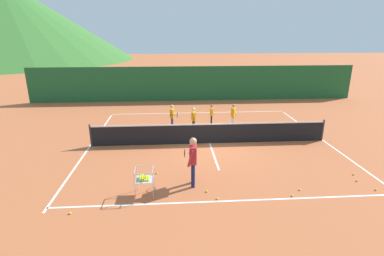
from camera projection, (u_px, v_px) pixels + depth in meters
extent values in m
plane|color=#BC6038|center=(210.00, 143.00, 14.04)|extent=(120.00, 120.00, 0.00)
cube|color=white|center=(230.00, 201.00, 9.25)|extent=(11.12, 0.08, 0.01)
cube|color=white|center=(199.00, 113.00, 19.33)|extent=(11.12, 0.08, 0.01)
cube|color=white|center=(90.00, 146.00, 13.67)|extent=(0.08, 10.62, 0.01)
cube|color=white|center=(323.00, 140.00, 14.41)|extent=(0.08, 10.62, 0.01)
cube|color=white|center=(210.00, 143.00, 14.04)|extent=(0.08, 5.78, 0.01)
cylinder|color=#333338|center=(91.00, 136.00, 13.51)|extent=(0.08, 0.08, 1.05)
cylinder|color=#333338|center=(323.00, 130.00, 14.24)|extent=(0.08, 0.08, 1.05)
cube|color=black|center=(210.00, 134.00, 13.90)|extent=(10.88, 0.02, 0.92)
cube|color=white|center=(210.00, 124.00, 13.75)|extent=(10.88, 0.03, 0.06)
cylinder|color=#191E4C|center=(193.00, 176.00, 9.95)|extent=(0.13, 0.13, 0.85)
cylinder|color=#191E4C|center=(193.00, 171.00, 10.26)|extent=(0.13, 0.13, 0.85)
cube|color=#B2262D|center=(193.00, 154.00, 9.88)|extent=(0.29, 0.53, 0.60)
sphere|color=#DBAD84|center=(193.00, 141.00, 9.74)|extent=(0.24, 0.24, 0.24)
cylinder|color=#B2262D|center=(191.00, 158.00, 9.61)|extent=(0.24, 0.11, 0.59)
cylinder|color=#B2262D|center=(192.00, 152.00, 10.17)|extent=(0.18, 0.11, 0.59)
torus|color=#262628|center=(185.00, 153.00, 10.19)|extent=(0.05, 0.29, 0.29)
cylinder|color=black|center=(192.00, 153.00, 10.19)|extent=(0.22, 0.05, 0.03)
cylinder|color=navy|center=(172.00, 123.00, 16.06)|extent=(0.10, 0.10, 0.67)
cylinder|color=navy|center=(172.00, 124.00, 15.81)|extent=(0.10, 0.10, 0.67)
cube|color=orange|center=(172.00, 113.00, 15.76)|extent=(0.22, 0.42, 0.47)
sphere|color=#DBAD84|center=(172.00, 107.00, 15.64)|extent=(0.19, 0.19, 0.19)
cylinder|color=orange|center=(173.00, 112.00, 15.98)|extent=(0.19, 0.09, 0.46)
cylinder|color=orange|center=(172.00, 115.00, 15.55)|extent=(0.15, 0.08, 0.46)
torus|color=#262628|center=(177.00, 115.00, 15.54)|extent=(0.05, 0.29, 0.29)
cylinder|color=black|center=(173.00, 115.00, 15.55)|extent=(0.22, 0.05, 0.03)
cylinder|color=black|center=(193.00, 126.00, 15.55)|extent=(0.10, 0.10, 0.67)
cylinder|color=black|center=(194.00, 127.00, 15.31)|extent=(0.10, 0.10, 0.67)
cube|color=orange|center=(193.00, 116.00, 15.25)|extent=(0.20, 0.40, 0.47)
sphere|color=#DBAD84|center=(193.00, 109.00, 15.14)|extent=(0.18, 0.18, 0.18)
cylinder|color=orange|center=(194.00, 115.00, 15.48)|extent=(0.18, 0.08, 0.46)
cylinder|color=orange|center=(195.00, 118.00, 15.05)|extent=(0.14, 0.08, 0.46)
cylinder|color=black|center=(211.00, 120.00, 16.75)|extent=(0.09, 0.09, 0.59)
cylinder|color=black|center=(211.00, 121.00, 16.54)|extent=(0.09, 0.09, 0.59)
cube|color=orange|center=(212.00, 111.00, 16.49)|extent=(0.22, 0.38, 0.42)
sphere|color=#996B4C|center=(212.00, 106.00, 16.39)|extent=(0.16, 0.16, 0.16)
cylinder|color=orange|center=(213.00, 111.00, 16.68)|extent=(0.17, 0.09, 0.41)
cylinder|color=orange|center=(212.00, 113.00, 16.30)|extent=(0.13, 0.08, 0.41)
cylinder|color=silver|center=(233.00, 122.00, 16.26)|extent=(0.10, 0.10, 0.67)
cylinder|color=silver|center=(232.00, 123.00, 16.04)|extent=(0.10, 0.10, 0.67)
cube|color=orange|center=(233.00, 112.00, 15.97)|extent=(0.33, 0.44, 0.47)
sphere|color=tan|center=(234.00, 106.00, 15.86)|extent=(0.18, 0.18, 0.18)
cylinder|color=orange|center=(235.00, 112.00, 16.17)|extent=(0.19, 0.14, 0.46)
cylinder|color=orange|center=(233.00, 114.00, 15.77)|extent=(0.16, 0.12, 0.46)
cylinder|color=#B7B7BC|center=(137.00, 178.00, 9.73)|extent=(0.02, 0.02, 0.89)
cylinder|color=#B7B7BC|center=(154.00, 178.00, 9.77)|extent=(0.02, 0.02, 0.89)
cylinder|color=#B7B7BC|center=(135.00, 187.00, 9.20)|extent=(0.02, 0.02, 0.89)
cylinder|color=#B7B7BC|center=(153.00, 186.00, 9.24)|extent=(0.02, 0.02, 0.89)
cube|color=#B7B7BC|center=(144.00, 179.00, 9.45)|extent=(0.56, 0.56, 0.01)
cube|color=#B7B7BC|center=(145.00, 166.00, 9.61)|extent=(0.56, 0.02, 0.02)
cube|color=#B7B7BC|center=(143.00, 174.00, 9.08)|extent=(0.56, 0.02, 0.02)
cube|color=#B7B7BC|center=(135.00, 170.00, 9.33)|extent=(0.02, 0.56, 0.02)
cube|color=#B7B7BC|center=(153.00, 169.00, 9.37)|extent=(0.02, 0.56, 0.02)
sphere|color=yellow|center=(140.00, 180.00, 9.31)|extent=(0.07, 0.07, 0.07)
sphere|color=yellow|center=(140.00, 180.00, 9.37)|extent=(0.07, 0.07, 0.07)
sphere|color=yellow|center=(140.00, 179.00, 9.43)|extent=(0.07, 0.07, 0.07)
sphere|color=yellow|center=(140.00, 178.00, 9.50)|extent=(0.07, 0.07, 0.07)
sphere|color=yellow|center=(141.00, 177.00, 9.55)|extent=(0.07, 0.07, 0.07)
sphere|color=yellow|center=(142.00, 180.00, 9.31)|extent=(0.07, 0.07, 0.07)
sphere|color=yellow|center=(142.00, 179.00, 9.38)|extent=(0.07, 0.07, 0.07)
sphere|color=yellow|center=(142.00, 178.00, 9.44)|extent=(0.07, 0.07, 0.07)
sphere|color=yellow|center=(142.00, 177.00, 9.50)|extent=(0.07, 0.07, 0.07)
sphere|color=yellow|center=(143.00, 176.00, 9.56)|extent=(0.07, 0.07, 0.07)
sphere|color=yellow|center=(144.00, 180.00, 9.32)|extent=(0.07, 0.07, 0.07)
sphere|color=yellow|center=(144.00, 179.00, 9.38)|extent=(0.07, 0.07, 0.07)
sphere|color=yellow|center=(144.00, 178.00, 9.44)|extent=(0.07, 0.07, 0.07)
sphere|color=yellow|center=(145.00, 177.00, 9.51)|extent=(0.07, 0.07, 0.07)
sphere|color=yellow|center=(145.00, 177.00, 9.56)|extent=(0.07, 0.07, 0.07)
sphere|color=yellow|center=(146.00, 180.00, 9.32)|extent=(0.07, 0.07, 0.07)
sphere|color=yellow|center=(146.00, 179.00, 9.39)|extent=(0.07, 0.07, 0.07)
sphere|color=yellow|center=(146.00, 178.00, 9.44)|extent=(0.07, 0.07, 0.07)
sphere|color=yellow|center=(147.00, 177.00, 9.51)|extent=(0.07, 0.07, 0.07)
sphere|color=yellow|center=(147.00, 176.00, 9.57)|extent=(0.07, 0.07, 0.07)
sphere|color=yellow|center=(148.00, 180.00, 9.33)|extent=(0.07, 0.07, 0.07)
sphere|color=yellow|center=(148.00, 179.00, 9.38)|extent=(0.07, 0.07, 0.07)
sphere|color=yellow|center=(148.00, 178.00, 9.45)|extent=(0.07, 0.07, 0.07)
sphere|color=yellow|center=(148.00, 177.00, 9.51)|extent=(0.07, 0.07, 0.07)
sphere|color=yellow|center=(149.00, 176.00, 9.57)|extent=(0.07, 0.07, 0.07)
sphere|color=yellow|center=(140.00, 179.00, 9.29)|extent=(0.07, 0.07, 0.07)
sphere|color=yellow|center=(140.00, 178.00, 9.36)|extent=(0.07, 0.07, 0.07)
sphere|color=yellow|center=(140.00, 177.00, 9.41)|extent=(0.07, 0.07, 0.07)
sphere|color=yellow|center=(140.00, 176.00, 9.48)|extent=(0.07, 0.07, 0.07)
sphere|color=yellow|center=(141.00, 175.00, 9.54)|extent=(0.07, 0.07, 0.07)
sphere|color=yellow|center=(142.00, 179.00, 9.30)|extent=(0.07, 0.07, 0.07)
sphere|color=yellow|center=(142.00, 178.00, 9.36)|extent=(0.07, 0.07, 0.07)
sphere|color=yellow|center=(142.00, 177.00, 9.42)|extent=(0.07, 0.07, 0.07)
sphere|color=yellow|center=(143.00, 176.00, 9.49)|extent=(0.07, 0.07, 0.07)
sphere|color=yellow|center=(142.00, 175.00, 9.55)|extent=(0.07, 0.07, 0.07)
sphere|color=yellow|center=(144.00, 179.00, 9.30)|extent=(0.07, 0.07, 0.07)
sphere|color=yellow|center=(144.00, 178.00, 9.36)|extent=(0.07, 0.07, 0.07)
sphere|color=yellow|center=(144.00, 177.00, 9.43)|extent=(0.07, 0.07, 0.07)
sphere|color=yellow|center=(144.00, 176.00, 9.48)|extent=(0.07, 0.07, 0.07)
sphere|color=yellow|center=(207.00, 191.00, 9.76)|extent=(0.07, 0.07, 0.07)
sphere|color=yellow|center=(354.00, 174.00, 10.93)|extent=(0.07, 0.07, 0.07)
sphere|color=yellow|center=(357.00, 180.00, 10.46)|extent=(0.07, 0.07, 0.07)
sphere|color=yellow|center=(217.00, 198.00, 9.33)|extent=(0.07, 0.07, 0.07)
sphere|color=yellow|center=(70.00, 213.00, 8.58)|extent=(0.07, 0.07, 0.07)
sphere|color=yellow|center=(376.00, 189.00, 9.86)|extent=(0.07, 0.07, 0.07)
sphere|color=yellow|center=(157.00, 173.00, 11.02)|extent=(0.07, 0.07, 0.07)
sphere|color=yellow|center=(300.00, 189.00, 9.86)|extent=(0.07, 0.07, 0.07)
sphere|color=yellow|center=(292.00, 195.00, 9.50)|extent=(0.07, 0.07, 0.07)
cube|color=#1E5B2D|center=(194.00, 84.00, 22.39)|extent=(24.46, 0.08, 2.59)
cone|color=#38702D|center=(4.00, 20.00, 52.90)|extent=(44.83, 44.83, 14.06)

